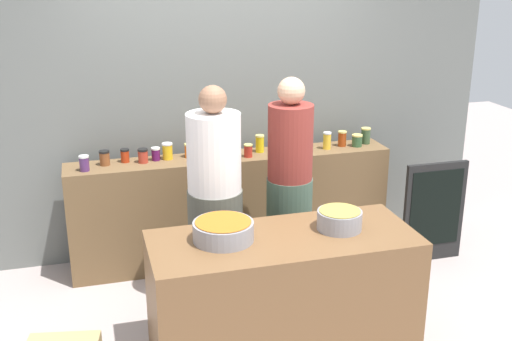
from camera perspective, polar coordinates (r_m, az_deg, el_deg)
name	(u,v)px	position (r m, az deg, el deg)	size (l,w,h in m)	color
ground	(269,325)	(4.63, 1.20, -13.76)	(12.00, 12.00, 0.00)	#A69793
storefront_wall	(221,80)	(5.41, -3.17, 8.14)	(4.80, 0.12, 3.00)	slate
display_shelf	(232,208)	(5.37, -2.16, -3.43)	(2.70, 0.36, 0.93)	brown
prep_table	(283,294)	(4.18, 2.45, -11.14)	(1.70, 0.70, 0.82)	brown
preserve_jar_0	(84,163)	(5.00, -15.28, 0.64)	(0.08, 0.08, 0.12)	#4E2B60
preserve_jar_1	(105,158)	(5.10, -13.54, 1.12)	(0.08, 0.08, 0.12)	brown
preserve_jar_2	(125,155)	(5.14, -11.77, 1.34)	(0.07, 0.07, 0.11)	#AA2E13
preserve_jar_3	(143,156)	(5.10, -10.19, 1.33)	(0.08, 0.08, 0.11)	#AA3525
preserve_jar_4	(156,154)	(5.14, -9.05, 1.49)	(0.07, 0.07, 0.11)	#4F134C
preserve_jar_5	(167,151)	(5.15, -8.01, 1.75)	(0.09, 0.09, 0.13)	gold
preserve_jar_6	(189,150)	(5.19, -6.04, 1.83)	(0.08, 0.08, 0.12)	#E15C17
preserve_jar_7	(203,149)	(5.18, -4.83, 1.97)	(0.08, 0.08, 0.14)	maroon
preserve_jar_8	(229,149)	(5.19, -2.45, 1.92)	(0.08, 0.08, 0.12)	#8E500C
preserve_jar_9	(248,151)	(5.17, -0.71, 1.82)	(0.07, 0.07, 0.11)	#AD2A1E
preserve_jar_10	(260,144)	(5.29, 0.34, 2.46)	(0.08, 0.08, 0.15)	gold
preserve_jar_11	(298,142)	(5.34, 3.86, 2.58)	(0.09, 0.09, 0.15)	#5D991E
preserve_jar_12	(327,141)	(5.41, 6.44, 2.71)	(0.07, 0.07, 0.15)	yellow
preserve_jar_13	(342,139)	(5.52, 7.80, 2.88)	(0.08, 0.08, 0.13)	#963812
preserve_jar_14	(357,140)	(5.53, 9.13, 2.71)	(0.09, 0.09, 0.10)	#315733
preserve_jar_15	(366,136)	(5.63, 9.89, 3.13)	(0.08, 0.08, 0.14)	#375131
cooking_pot_left	(223,231)	(3.93, -2.98, -5.48)	(0.38, 0.38, 0.13)	gray
cooking_pot_center	(339,220)	(4.11, 7.56, -4.44)	(0.29, 0.29, 0.13)	gray
cook_with_tongs	(215,212)	(4.56, -3.71, -3.73)	(0.40, 0.40, 1.67)	#515247
cook_in_cap	(289,198)	(4.77, 3.03, -2.48)	(0.35, 0.35, 1.69)	#435B4B
chalkboard_sign	(434,212)	(5.56, 15.80, -3.61)	(0.56, 0.05, 0.88)	black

